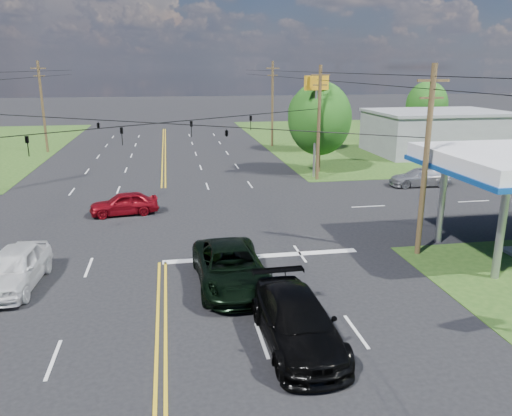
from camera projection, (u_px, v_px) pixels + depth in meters
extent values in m
plane|color=black|center=(163.00, 217.00, 32.18)|extent=(280.00, 280.00, 0.00)
cube|color=#234616|center=(423.00, 138.00, 68.33)|extent=(46.00, 48.00, 0.03)
cube|color=silver|center=(262.00, 256.00, 25.43)|extent=(10.00, 0.50, 0.02)
cube|color=slate|center=(436.00, 133.00, 55.53)|extent=(14.00, 10.00, 4.40)
cylinder|color=#A5A5AA|center=(501.00, 230.00, 22.20)|extent=(0.36, 0.36, 4.65)
cylinder|color=#A5A5AA|center=(442.00, 201.00, 26.94)|extent=(0.36, 0.36, 4.65)
cylinder|color=#47381E|center=(426.00, 163.00, 24.52)|extent=(0.28, 0.28, 9.50)
cube|color=#47381E|center=(433.00, 80.00, 23.45)|extent=(1.60, 0.12, 0.12)
cube|color=#47381E|center=(432.00, 98.00, 23.67)|extent=(1.20, 0.10, 0.10)
cylinder|color=#47381E|center=(319.00, 124.00, 41.58)|extent=(0.28, 0.28, 9.50)
cube|color=#47381E|center=(320.00, 75.00, 40.51)|extent=(1.60, 0.12, 0.12)
cube|color=#47381E|center=(320.00, 85.00, 40.73)|extent=(1.20, 0.10, 0.10)
cylinder|color=#47381E|center=(43.00, 108.00, 55.20)|extent=(0.28, 0.28, 10.00)
cube|color=#47381E|center=(38.00, 68.00, 54.06)|extent=(1.60, 0.12, 0.12)
cube|color=#47381E|center=(39.00, 76.00, 54.28)|extent=(1.20, 0.10, 0.10)
cylinder|color=#47381E|center=(272.00, 105.00, 59.52)|extent=(0.28, 0.28, 10.00)
cube|color=#47381E|center=(273.00, 68.00, 58.38)|extent=(1.60, 0.12, 0.12)
cube|color=#47381E|center=(273.00, 75.00, 58.60)|extent=(1.20, 0.10, 0.10)
imported|color=black|center=(28.00, 146.00, 25.36)|extent=(0.17, 0.21, 1.05)
imported|color=black|center=(122.00, 136.00, 29.00)|extent=(0.17, 0.21, 1.05)
imported|color=black|center=(191.00, 129.00, 32.42)|extent=(0.17, 0.21, 1.05)
imported|color=black|center=(251.00, 123.00, 36.05)|extent=(0.17, 0.21, 1.05)
imported|color=black|center=(98.00, 124.00, 32.54)|extent=(1.24, 0.26, 0.50)
imported|color=black|center=(227.00, 132.00, 28.72)|extent=(1.24, 0.26, 0.50)
cylinder|color=black|center=(374.00, 74.00, 30.03)|extent=(0.04, 100.00, 0.04)
cylinder|color=black|center=(374.00, 84.00, 30.19)|extent=(0.04, 100.00, 0.04)
cylinder|color=#47381E|center=(319.00, 154.00, 45.44)|extent=(0.36, 0.36, 3.30)
ellipsoid|color=#225416|center=(320.00, 119.00, 44.56)|extent=(5.70, 5.70, 6.60)
cylinder|color=#47381E|center=(309.00, 138.00, 57.29)|extent=(0.36, 0.36, 2.86)
ellipsoid|color=#225416|center=(310.00, 114.00, 56.53)|extent=(4.94, 4.94, 5.72)
cylinder|color=#47381E|center=(425.00, 128.00, 65.85)|extent=(0.36, 0.36, 3.08)
ellipsoid|color=#225416|center=(427.00, 105.00, 65.03)|extent=(5.32, 5.32, 6.16)
imported|color=black|center=(231.00, 267.00, 21.82)|extent=(3.12, 6.42, 1.76)
imported|color=black|center=(297.00, 321.00, 17.16)|extent=(2.56, 6.04, 1.74)
imported|color=silver|center=(14.00, 268.00, 21.67)|extent=(2.44, 5.32, 1.77)
imported|color=maroon|center=(124.00, 203.00, 32.52)|extent=(4.55, 2.31, 1.48)
imported|color=#A7A8AC|center=(420.00, 177.00, 40.37)|extent=(5.02, 2.19, 1.44)
cylinder|color=#A5A5AA|center=(315.00, 128.00, 42.65)|extent=(0.20, 0.20, 8.64)
cube|color=gold|center=(317.00, 83.00, 41.64)|extent=(2.32, 1.05, 1.19)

